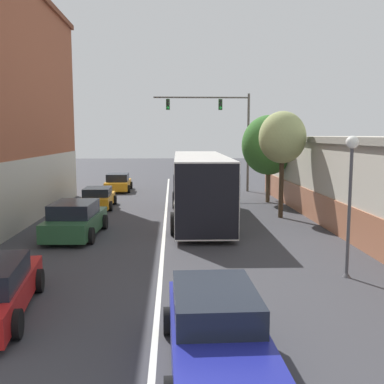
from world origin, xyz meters
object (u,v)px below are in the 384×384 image
(hatchback_foreground, at_px, (216,330))
(traffic_signal_gantry, at_px, (223,122))
(street_lamp, at_px, (350,185))
(parked_car_left_mid, at_px, (76,220))
(parked_car_left_distant, at_px, (118,183))
(parked_car_left_near, at_px, (98,198))
(street_tree_near, at_px, (282,138))
(street_tree_far, at_px, (269,145))
(bus, at_px, (200,184))

(hatchback_foreground, height_order, traffic_signal_gantry, traffic_signal_gantry)
(street_lamp, bearing_deg, hatchback_foreground, -131.73)
(parked_car_left_mid, height_order, parked_car_left_distant, parked_car_left_mid)
(street_lamp, bearing_deg, parked_car_left_near, 125.64)
(parked_car_left_near, xyz_separation_m, parked_car_left_distant, (0.21, 8.12, 0.05))
(hatchback_foreground, distance_m, parked_car_left_mid, 12.02)
(parked_car_left_mid, distance_m, street_lamp, 11.32)
(hatchback_foreground, relative_size, traffic_signal_gantry, 0.62)
(traffic_signal_gantry, bearing_deg, street_lamp, -85.95)
(street_tree_near, bearing_deg, parked_car_left_mid, -157.71)
(hatchback_foreground, distance_m, traffic_signal_gantry, 26.62)
(traffic_signal_gantry, distance_m, street_lamp, 21.23)
(parked_car_left_near, relative_size, street_lamp, 0.95)
(parked_car_left_distant, relative_size, street_tree_far, 0.72)
(parked_car_left_mid, relative_size, traffic_signal_gantry, 0.63)
(bus, xyz_separation_m, street_tree_far, (4.73, 5.77, 1.81))
(street_tree_near, bearing_deg, traffic_signal_gantry, 99.54)
(street_tree_far, bearing_deg, street_lamp, -93.11)
(bus, distance_m, street_lamp, 10.39)
(bus, relative_size, parked_car_left_mid, 2.45)
(parked_car_left_near, xyz_separation_m, parked_car_left_mid, (0.29, -7.58, 0.13))
(parked_car_left_distant, bearing_deg, traffic_signal_gantry, -95.34)
(parked_car_left_distant, height_order, street_tree_near, street_tree_near)
(bus, xyz_separation_m, street_lamp, (3.90, -9.59, 0.96))
(parked_car_left_distant, xyz_separation_m, street_tree_far, (10.32, -6.29, 3.02))
(street_tree_near, bearing_deg, parked_car_left_distant, 130.14)
(hatchback_foreground, xyz_separation_m, street_tree_near, (4.84, 14.97, 3.48))
(hatchback_foreground, xyz_separation_m, parked_car_left_distant, (-5.02, 26.66, -0.02))
(street_tree_far, bearing_deg, bus, -129.32)
(parked_car_left_distant, height_order, street_lamp, street_lamp)
(bus, distance_m, street_tree_near, 4.86)
(traffic_signal_gantry, bearing_deg, street_tree_near, -80.46)
(bus, bearing_deg, parked_car_left_mid, 124.11)
(bus, height_order, parked_car_left_near, bus)
(parked_car_left_near, height_order, parked_car_left_mid, parked_car_left_mid)
(bus, xyz_separation_m, parked_car_left_distant, (-5.59, 12.06, -1.21))
(parked_car_left_distant, relative_size, traffic_signal_gantry, 0.54)
(hatchback_foreground, height_order, parked_car_left_mid, parked_car_left_mid)
(hatchback_foreground, height_order, parked_car_left_distant, hatchback_foreground)
(parked_car_left_near, bearing_deg, hatchback_foreground, -165.76)
(bus, relative_size, street_tree_far, 2.06)
(hatchback_foreground, relative_size, street_tree_near, 0.84)
(parked_car_left_distant, relative_size, street_lamp, 0.94)
(street_tree_near, bearing_deg, street_tree_far, 85.10)
(parked_car_left_distant, xyz_separation_m, traffic_signal_gantry, (8.00, -0.61, 4.62))
(parked_car_left_near, relative_size, street_tree_near, 0.73)
(street_tree_near, distance_m, street_tree_far, 5.45)
(parked_car_left_distant, bearing_deg, parked_car_left_mid, 179.36)
(bus, height_order, street_tree_far, street_tree_far)
(hatchback_foreground, xyz_separation_m, traffic_signal_gantry, (2.98, 26.05, 4.59))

